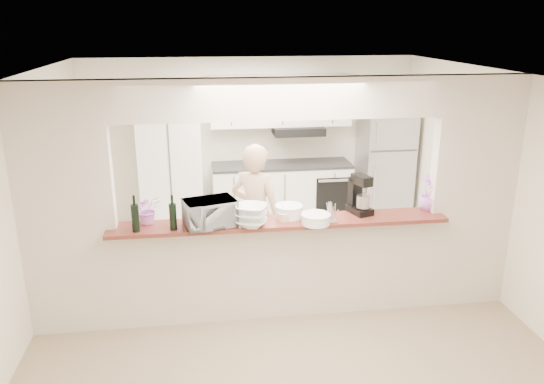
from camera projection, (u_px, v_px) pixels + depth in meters
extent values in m
plane|color=gray|center=(279.00, 313.00, 5.69)|extent=(6.00, 6.00, 0.00)
cube|color=beige|center=(262.00, 253.00, 7.15)|extent=(5.00, 2.90, 0.01)
cube|color=beige|center=(67.00, 214.00, 5.04)|extent=(0.90, 0.15, 2.50)
cube|color=beige|center=(472.00, 195.00, 5.58)|extent=(0.90, 0.15, 2.50)
cube|color=beige|center=(280.00, 99.00, 4.99)|extent=(3.20, 0.15, 0.40)
cube|color=beige|center=(279.00, 269.00, 5.53)|extent=(3.20, 0.15, 1.05)
cube|color=maroon|center=(280.00, 222.00, 5.32)|extent=(3.40, 0.38, 0.04)
cube|color=white|center=(171.00, 160.00, 7.76)|extent=(0.90, 0.60, 2.10)
cube|color=white|center=(282.00, 194.00, 8.16)|extent=(2.10, 0.60, 0.90)
cube|color=#2B2B2D|center=(282.00, 165.00, 8.02)|extent=(2.10, 0.62, 0.04)
cube|color=white|center=(281.00, 101.00, 7.84)|extent=(2.10, 0.35, 0.75)
cube|color=black|center=(298.00, 130.00, 7.91)|extent=(0.75, 0.45, 0.12)
cube|color=black|center=(334.00, 195.00, 7.96)|extent=(0.55, 0.02, 0.55)
cube|color=#BBBBC0|center=(384.00, 166.00, 8.20)|extent=(0.75, 0.70, 1.70)
imported|color=#C4689E|center=(148.00, 209.00, 5.19)|extent=(0.29, 0.26, 0.29)
cylinder|color=black|center=(173.00, 217.00, 5.04)|extent=(0.07, 0.07, 0.26)
cylinder|color=black|center=(172.00, 200.00, 4.99)|extent=(0.02, 0.02, 0.09)
cylinder|color=black|center=(135.00, 218.00, 4.99)|extent=(0.07, 0.07, 0.27)
cylinder|color=black|center=(134.00, 200.00, 4.94)|extent=(0.02, 0.02, 0.09)
imported|color=#A1A2A6|center=(210.00, 213.00, 5.13)|extent=(0.56, 0.45, 0.27)
imported|color=white|center=(252.00, 216.00, 5.13)|extent=(0.38, 0.38, 0.21)
cylinder|color=white|center=(289.00, 212.00, 5.38)|extent=(0.27, 0.27, 0.12)
cylinder|color=white|center=(289.00, 206.00, 5.36)|extent=(0.28, 0.28, 0.01)
cylinder|color=white|center=(316.00, 219.00, 5.21)|extent=(0.28, 0.28, 0.09)
cylinder|color=white|center=(316.00, 214.00, 5.19)|extent=(0.29, 0.29, 0.01)
cylinder|color=maroon|center=(286.00, 212.00, 5.43)|extent=(0.16, 0.16, 0.08)
cylinder|color=#C8B48D|center=(285.00, 216.00, 5.33)|extent=(0.16, 0.16, 0.08)
cube|color=silver|center=(326.00, 221.00, 5.28)|extent=(0.23, 0.15, 0.01)
cube|color=white|center=(326.00, 218.00, 5.27)|extent=(0.10, 0.10, 0.05)
cube|color=black|center=(359.00, 210.00, 5.51)|extent=(0.25, 0.32, 0.07)
cube|color=black|center=(355.00, 191.00, 5.54)|extent=(0.14, 0.13, 0.29)
cube|color=black|center=(362.00, 180.00, 5.40)|extent=(0.19, 0.26, 0.10)
cylinder|color=#B7B7BC|center=(363.00, 201.00, 5.42)|extent=(0.14, 0.14, 0.13)
imported|color=#B76BC8|center=(429.00, 193.00, 5.56)|extent=(0.25, 0.25, 0.37)
imported|color=#DAB28D|center=(256.00, 215.00, 6.17)|extent=(0.73, 0.66, 1.68)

